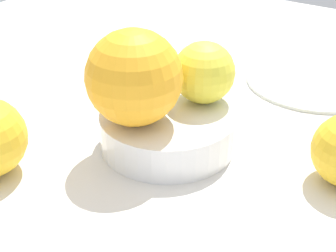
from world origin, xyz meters
TOP-DOWN VIEW (x-y plane):
  - ground_plane at (0.00, 0.00)cm, footprint 110.00×110.00cm
  - fruit_bowl at (0.00, 0.00)cm, footprint 13.23×13.23cm
  - orange_in_bowl_0 at (-2.88, 1.65)cm, footprint 8.78×8.78cm
  - orange_in_bowl_1 at (4.18, -1.33)cm, footprint 6.13×6.13cm
  - side_plate at (22.16, -6.72)cm, footprint 16.68×16.68cm

SIDE VIEW (x-z plane):
  - ground_plane at x=0.00cm, z-range -2.00..0.00cm
  - side_plate at x=22.16cm, z-range 0.00..0.80cm
  - fruit_bowl at x=0.00cm, z-range -0.09..3.45cm
  - orange_in_bowl_1 at x=4.18cm, z-range 3.54..9.68cm
  - orange_in_bowl_0 at x=-2.88cm, z-range 3.54..12.32cm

